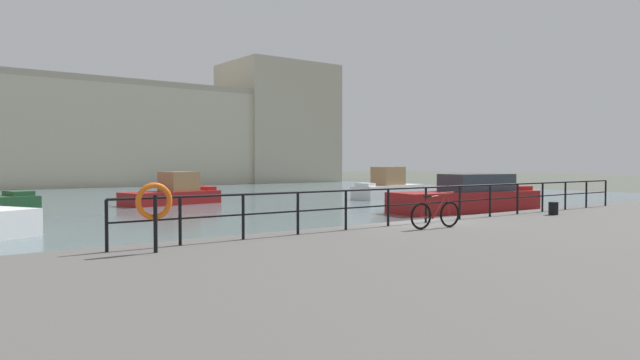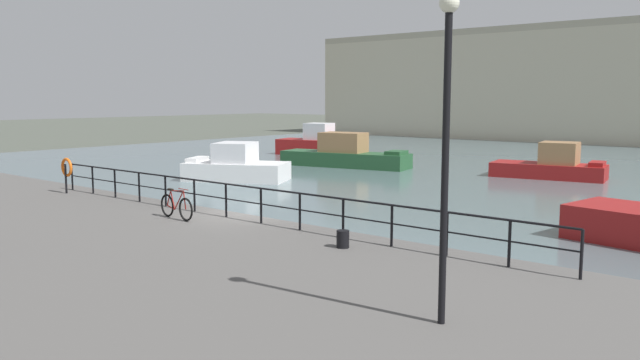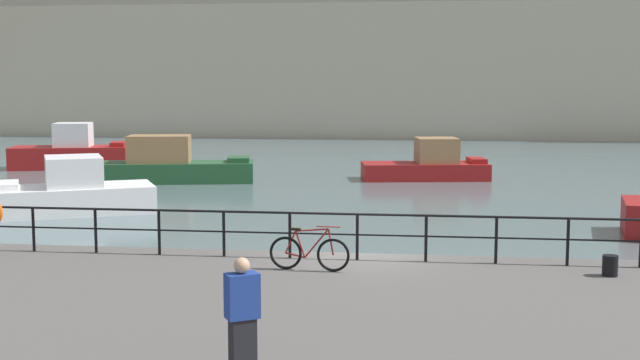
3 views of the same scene
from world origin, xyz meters
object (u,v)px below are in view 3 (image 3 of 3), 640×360
at_px(parked_bicycle, 309,253).
at_px(harbor_building, 490,65).
at_px(moored_small_launch, 75,192).
at_px(moored_harbor_tender, 72,153).
at_px(standing_person, 242,317).
at_px(moored_cabin_cruiser, 163,166).
at_px(mooring_bollard, 610,266).
at_px(moored_blue_motorboat, 429,165).

bearing_deg(parked_bicycle, harbor_building, 87.50).
bearing_deg(moored_small_launch, moored_harbor_tender, -92.59).
relative_size(harbor_building, standing_person, 45.55).
bearing_deg(moored_cabin_cruiser, moored_small_launch, -103.09).
relative_size(moored_cabin_cruiser, parked_bicycle, 5.16).
distance_m(moored_cabin_cruiser, mooring_bollard, 27.19).
height_order(moored_blue_motorboat, parked_bicycle, moored_blue_motorboat).
xyz_separation_m(moored_cabin_cruiser, mooring_bollard, (16.59, -21.54, 0.31)).
height_order(moored_small_launch, moored_blue_motorboat, moored_small_launch).
distance_m(moored_small_launch, mooring_bollard, 20.69).
distance_m(parked_bicycle, mooring_bollard, 6.32).
bearing_deg(mooring_bollard, moored_blue_motorboat, 98.54).
height_order(parked_bicycle, standing_person, standing_person).
bearing_deg(moored_blue_motorboat, mooring_bollard, -91.02).
bearing_deg(moored_harbor_tender, moored_blue_motorboat, -21.59).
bearing_deg(parked_bicycle, moored_cabin_cruiser, 120.60).
xyz_separation_m(moored_blue_motorboat, standing_person, (-2.67, -31.16, 1.03)).
distance_m(harbor_building, mooring_bollard, 58.10).
height_order(harbor_building, parked_bicycle, harbor_building).
bearing_deg(harbor_building, moored_harbor_tender, -129.67).
xyz_separation_m(moored_small_launch, standing_person, (10.59, -18.77, 0.97)).
distance_m(moored_cabin_cruiser, moored_blue_motorboat, 13.23).
bearing_deg(standing_person, moored_blue_motorboat, 143.34).
bearing_deg(parked_bicycle, standing_person, -84.65).
relative_size(moored_cabin_cruiser, moored_small_launch, 1.47).
xyz_separation_m(moored_cabin_cruiser, standing_person, (10.27, -28.39, 0.95)).
bearing_deg(mooring_bollard, moored_harbor_tender, 131.16).
distance_m(moored_harbor_tender, parked_bicycle, 32.49).
relative_size(moored_small_launch, standing_person, 3.68).
bearing_deg(moored_harbor_tender, parked_bicycle, -71.14).
distance_m(parked_bicycle, standing_person, 6.59).
bearing_deg(standing_person, parked_bicycle, 148.20).
height_order(parked_bicycle, mooring_bollard, parked_bicycle).
relative_size(harbor_building, moored_harbor_tender, 11.31).
bearing_deg(mooring_bollard, moored_small_launch, 144.81).
height_order(moored_cabin_cruiser, moored_blue_motorboat, moored_cabin_cruiser).
height_order(moored_cabin_cruiser, mooring_bollard, moored_cabin_cruiser).
distance_m(moored_harbor_tender, mooring_bollard, 36.05).
xyz_separation_m(moored_small_launch, moored_blue_motorboat, (13.26, 12.39, -0.06)).
height_order(moored_cabin_cruiser, parked_bicycle, moored_cabin_cruiser).
bearing_deg(standing_person, moored_cabin_cruiser, 168.12).
height_order(moored_small_launch, mooring_bollard, moored_small_launch).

